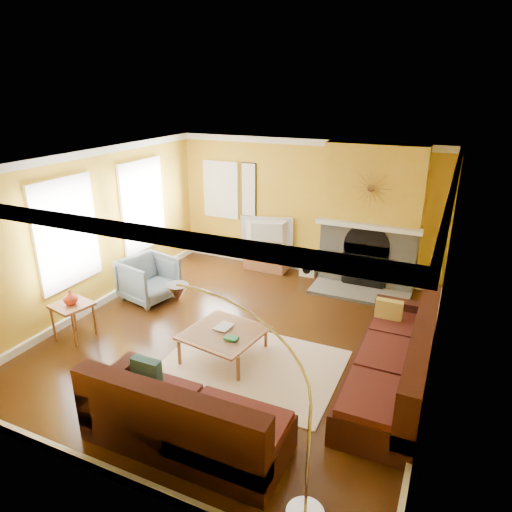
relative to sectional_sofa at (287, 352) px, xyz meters
The scene contains 27 objects.
floor 1.41m from the sectional_sofa, 143.22° to the left, with size 5.50×6.00×0.02m, color #4D2A10.
ceiling 2.62m from the sectional_sofa, 143.22° to the left, with size 5.50×6.00×0.02m, color white.
wall_back 4.05m from the sectional_sofa, 105.61° to the left, with size 5.50×0.02×2.70m, color gold.
wall_front 2.62m from the sectional_sofa, 115.64° to the right, with size 5.50×0.02×2.70m, color gold.
wall_left 4.01m from the sectional_sofa, 168.25° to the left, with size 0.02×6.00×2.70m, color gold.
wall_right 2.08m from the sectional_sofa, 25.11° to the left, with size 0.02×6.00×2.70m, color gold.
baseboard 1.38m from the sectional_sofa, 143.22° to the left, with size 5.50×6.00×0.12m, color white, non-canonical shape.
crown_molding 2.56m from the sectional_sofa, 143.22° to the left, with size 5.50×6.00×0.12m, color white, non-canonical shape.
window_left_near 4.45m from the sectional_sofa, 151.02° to the left, with size 0.06×1.22×1.72m, color white.
window_left_far 3.93m from the sectional_sofa, behind, with size 0.06×1.22×1.72m, color white.
window_back 4.91m from the sectional_sofa, 128.28° to the left, with size 0.82×0.06×1.22m, color white.
wall_art 4.57m from the sectional_sofa, 121.57° to the left, with size 0.34×0.04×1.14m, color white.
fireplace 3.72m from the sectional_sofa, 85.44° to the left, with size 1.80×0.40×2.70m, color gray, non-canonical shape.
mantel 3.46m from the sectional_sofa, 85.12° to the left, with size 1.92×0.22×0.08m, color white.
hearth 3.09m from the sectional_sofa, 84.62° to the left, with size 1.80×0.70×0.06m, color gray.
sunburst 3.70m from the sectional_sofa, 85.13° to the left, with size 0.70×0.04×0.70m, color olive, non-canonical shape.
rug 0.74m from the sectional_sofa, 164.28° to the left, with size 2.40×1.80×0.02m, color beige.
sectional_sofa is the anchor object (origin of this frame).
coffee_table 1.08m from the sectional_sofa, 168.47° to the left, with size 1.01×1.01×0.40m, color white, non-canonical shape.
media_console 3.93m from the sectional_sofa, 117.06° to the left, with size 0.89×0.40×0.49m, color #975C37.
tv 3.94m from the sectional_sofa, 117.06° to the left, with size 1.09×0.14×0.63m, color black.
subwoofer 3.71m from the sectional_sofa, 103.63° to the left, with size 0.32×0.32×0.32m, color white.
armchair 3.40m from the sectional_sofa, 157.50° to the left, with size 0.84×0.87×0.79m, color slate.
side_table 3.38m from the sectional_sofa, behind, with size 0.52×0.52×0.57m, color #975C37, non-canonical shape.
vase 3.38m from the sectional_sofa, behind, with size 0.22×0.22×0.23m, color red.
book 1.23m from the sectional_sofa, 165.26° to the left, with size 0.21×0.28×0.03m, color white.
arc_lamp 1.92m from the sectional_sofa, 80.20° to the right, with size 1.32×0.36×2.07m, color silver, non-canonical shape.
Camera 1 is at (2.78, -5.54, 3.67)m, focal length 32.00 mm.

